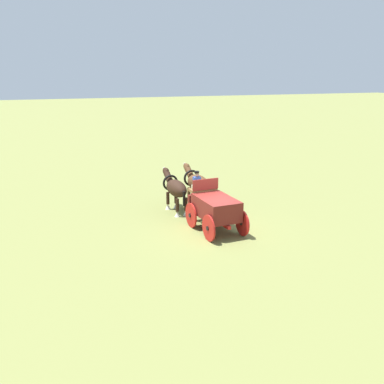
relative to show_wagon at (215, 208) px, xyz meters
name	(u,v)px	position (x,y,z in m)	size (l,w,h in m)	color
ground_plane	(216,231)	(-0.16, -0.02, -1.14)	(220.00, 220.00, 0.00)	olive
show_wagon	(215,208)	(0.00, 0.00, 0.00)	(5.49, 2.05, 2.67)	maroon
draft_horse_near	(175,189)	(3.39, 0.87, 0.16)	(3.08, 1.01, 2.16)	#331E14
draft_horse_off	(197,184)	(3.46, -0.43, 0.28)	(3.20, 1.06, 2.30)	brown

